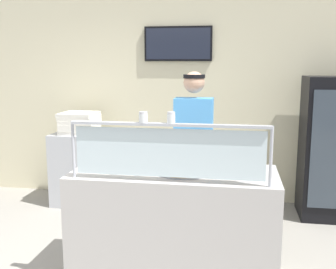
{
  "coord_description": "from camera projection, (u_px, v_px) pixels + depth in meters",
  "views": [
    {
      "loc": [
        1.35,
        -2.87,
        1.84
      ],
      "look_at": [
        0.79,
        0.4,
        1.25
      ],
      "focal_mm": 43.44,
      "sensor_mm": 36.0,
      "label": 1
    }
  ],
  "objects": [
    {
      "name": "parmesan_shaker",
      "position": [
        143.0,
        118.0,
        3.03
      ],
      "size": [
        0.07,
        0.07,
        0.08
      ],
      "color": "white",
      "rests_on": "sneeze_guard"
    },
    {
      "name": "serving_counter",
      "position": [
        174.0,
        225.0,
        3.46
      ],
      "size": [
        1.7,
        0.74,
        0.95
      ],
      "primitive_type": "cube",
      "color": "#BCB7B2",
      "rests_on": "ground"
    },
    {
      "name": "pizza_server",
      "position": [
        186.0,
        168.0,
        3.34
      ],
      "size": [
        0.14,
        0.29,
        0.01
      ],
      "primitive_type": "cube",
      "rotation": [
        0.0,
        0.0,
        -0.26
      ],
      "color": "#ADAFB7",
      "rests_on": "pizza_tray"
    },
    {
      "name": "worker_figure",
      "position": [
        194.0,
        147.0,
        4.08
      ],
      "size": [
        0.41,
        0.5,
        1.76
      ],
      "color": "#23232D",
      "rests_on": "ground"
    },
    {
      "name": "ground_plane",
      "position": [
        183.0,
        245.0,
        4.16
      ],
      "size": [
        12.0,
        12.0,
        0.0
      ],
      "primitive_type": "plane",
      "color": "gray",
      "rests_on": "ground"
    },
    {
      "name": "pizza_box_stack",
      "position": [
        80.0,
        123.0,
        5.25
      ],
      "size": [
        0.47,
        0.46,
        0.27
      ],
      "color": "silver",
      "rests_on": "prep_shelf"
    },
    {
      "name": "drink_fridge",
      "position": [
        332.0,
        148.0,
        4.81
      ],
      "size": [
        0.71,
        0.62,
        1.69
      ],
      "color": "black",
      "rests_on": "ground"
    },
    {
      "name": "pizza_tray",
      "position": [
        183.0,
        170.0,
        3.37
      ],
      "size": [
        0.49,
        0.49,
        0.04
      ],
      "color": "#9EA0A8",
      "rests_on": "serving_counter"
    },
    {
      "name": "shop_rear_unit",
      "position": [
        199.0,
        99.0,
        5.43
      ],
      "size": [
        6.1,
        0.13,
        2.7
      ],
      "color": "beige",
      "rests_on": "ground"
    },
    {
      "name": "prep_shelf",
      "position": [
        82.0,
        168.0,
        5.35
      ],
      "size": [
        0.7,
        0.55,
        0.94
      ],
      "primitive_type": "cube",
      "color": "#B7BABF",
      "rests_on": "ground"
    },
    {
      "name": "pepper_flake_shaker",
      "position": [
        171.0,
        118.0,
        2.99
      ],
      "size": [
        0.06,
        0.06,
        0.09
      ],
      "color": "white",
      "rests_on": "sneeze_guard"
    },
    {
      "name": "sneeze_guard",
      "position": [
        168.0,
        145.0,
        3.03
      ],
      "size": [
        1.53,
        0.06,
        0.45
      ],
      "color": "#B2B5BC",
      "rests_on": "serving_counter"
    }
  ]
}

